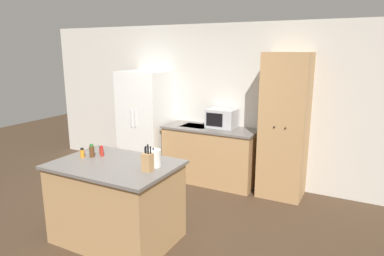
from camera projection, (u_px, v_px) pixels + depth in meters
ground_plane at (139, 237)px, 4.08m from camera, size 14.00×14.00×0.00m
wall_back at (219, 103)px, 5.80m from camera, size 7.20×0.06×2.60m
refrigerator at (146, 122)px, 6.11m from camera, size 0.80×0.74×1.82m
back_counter at (210, 155)px, 5.70m from camera, size 1.56×0.63×0.94m
pantry_cabinet at (284, 127)px, 5.04m from camera, size 0.65×0.58×2.15m
kitchen_island at (116, 201)px, 3.95m from camera, size 1.39×0.97×0.94m
microwave at (222, 118)px, 5.58m from camera, size 0.47×0.35×0.30m
knife_block at (148, 162)px, 3.57m from camera, size 0.10×0.09×0.29m
spice_bottle_tall_dark at (102, 151)px, 4.09m from camera, size 0.04×0.04×0.13m
spice_bottle_short_red at (101, 150)px, 4.19m from camera, size 0.04×0.04×0.09m
spice_bottle_amber_oil at (92, 151)px, 4.05m from camera, size 0.06×0.06×0.16m
spice_bottle_green_herb at (82, 153)px, 4.04m from camera, size 0.05×0.05×0.12m
kettle at (154, 158)px, 3.72m from camera, size 0.16×0.16×0.21m
fire_extinguisher at (120, 157)px, 6.46m from camera, size 0.12×0.12×0.46m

